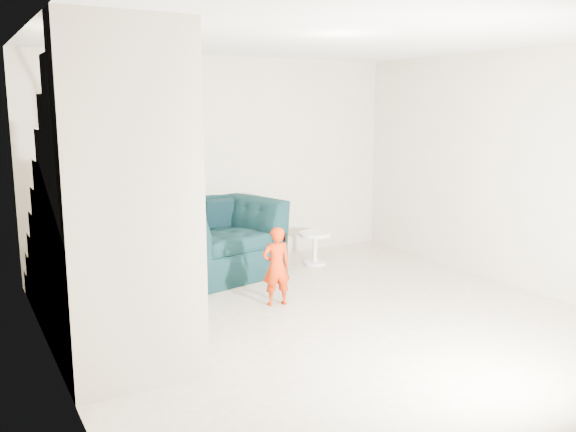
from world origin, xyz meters
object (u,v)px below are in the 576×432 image
at_px(staircase, 107,239).
at_px(side_table, 315,243).
at_px(toddler, 276,266).
at_px(armchair, 214,238).

bearing_deg(staircase, side_table, 25.67).
distance_m(toddler, staircase, 1.86).
bearing_deg(staircase, toddler, 7.10).
relative_size(toddler, side_table, 1.96).
relative_size(side_table, staircase, 0.12).
bearing_deg(side_table, toddler, -135.19).
height_order(side_table, staircase, staircase).
xyz_separation_m(side_table, staircase, (-3.00, -1.44, 0.66)).
bearing_deg(armchair, side_table, -19.68).
xyz_separation_m(armchair, side_table, (1.36, -0.16, -0.18)).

